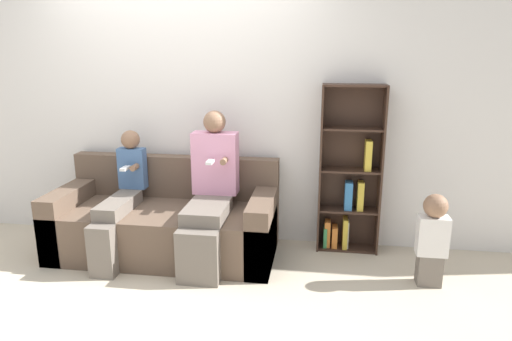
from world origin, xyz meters
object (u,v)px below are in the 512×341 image
Objects in this scene: couch at (166,224)px; bookshelf at (349,180)px; toddler_standing at (432,237)px; adult_seated at (210,189)px; child_seated at (120,198)px.

couch is 1.68m from bookshelf.
toddler_standing is 0.49× the size of bookshelf.
adult_seated reaches higher than couch.
bookshelf reaches higher than adult_seated.
couch is 1.80× the size of child_seated.
couch is 0.46m from child_seated.
couch is at bearing 173.26° from toddler_standing.
adult_seated is (0.43, -0.07, 0.37)m from couch.
couch is 2.64× the size of toddler_standing.
toddler_standing is at bearing -2.98° from child_seated.
toddler_standing is (2.20, -0.26, 0.12)m from couch.
adult_seated is 1.24m from bookshelf.
adult_seated is at bearing 3.95° from child_seated.
bookshelf is (1.17, 0.42, 0.01)m from adult_seated.
couch is at bearing 170.34° from adult_seated.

